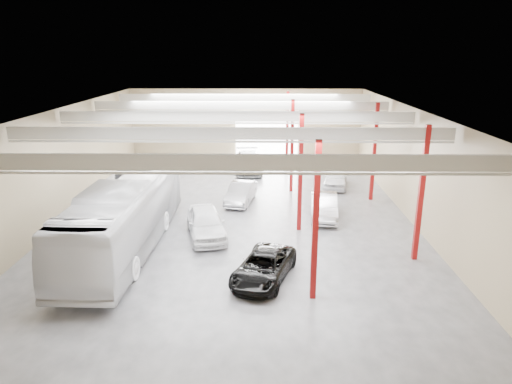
{
  "coord_description": "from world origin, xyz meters",
  "views": [
    {
      "loc": [
        1.57,
        -27.8,
        10.31
      ],
      "look_at": [
        1.2,
        -1.45,
        2.2
      ],
      "focal_mm": 32.0,
      "sensor_mm": 36.0,
      "label": 1
    }
  ],
  "objects_px": {
    "car_row_b": "(241,193)",
    "car_right_far": "(336,178)",
    "coach_bus": "(125,215)",
    "black_sedan": "(264,267)",
    "car_row_a": "(206,223)",
    "car_right_near": "(324,206)",
    "car_row_c": "(248,162)"
  },
  "relations": [
    {
      "from": "black_sedan",
      "to": "car_row_b",
      "type": "relative_size",
      "value": 1.07
    },
    {
      "from": "black_sedan",
      "to": "car_right_near",
      "type": "relative_size",
      "value": 1.01
    },
    {
      "from": "black_sedan",
      "to": "car_right_near",
      "type": "distance_m",
      "value": 9.36
    },
    {
      "from": "car_row_b",
      "to": "car_right_near",
      "type": "relative_size",
      "value": 0.94
    },
    {
      "from": "coach_bus",
      "to": "black_sedan",
      "type": "bearing_deg",
      "value": -24.01
    },
    {
      "from": "car_row_a",
      "to": "car_row_b",
      "type": "height_order",
      "value": "car_row_a"
    },
    {
      "from": "car_row_b",
      "to": "car_right_near",
      "type": "height_order",
      "value": "car_right_near"
    },
    {
      "from": "black_sedan",
      "to": "car_row_c",
      "type": "relative_size",
      "value": 0.8
    },
    {
      "from": "coach_bus",
      "to": "car_row_c",
      "type": "bearing_deg",
      "value": 71.47
    },
    {
      "from": "car_row_a",
      "to": "car_right_near",
      "type": "bearing_deg",
      "value": 10.98
    },
    {
      "from": "coach_bus",
      "to": "car_row_c",
      "type": "height_order",
      "value": "coach_bus"
    },
    {
      "from": "coach_bus",
      "to": "black_sedan",
      "type": "xyz_separation_m",
      "value": [
        7.46,
        -3.55,
        -1.26
      ]
    },
    {
      "from": "coach_bus",
      "to": "black_sedan",
      "type": "height_order",
      "value": "coach_bus"
    },
    {
      "from": "car_right_far",
      "to": "car_row_b",
      "type": "bearing_deg",
      "value": -139.42
    },
    {
      "from": "car_row_a",
      "to": "car_row_b",
      "type": "xyz_separation_m",
      "value": [
        1.74,
        6.3,
        -0.13
      ]
    },
    {
      "from": "car_row_b",
      "to": "car_right_far",
      "type": "distance_m",
      "value": 8.44
    },
    {
      "from": "black_sedan",
      "to": "car_row_b",
      "type": "height_order",
      "value": "car_row_b"
    },
    {
      "from": "coach_bus",
      "to": "car_row_b",
      "type": "relative_size",
      "value": 3.12
    },
    {
      "from": "car_right_far",
      "to": "car_row_c",
      "type": "bearing_deg",
      "value": 157.44
    },
    {
      "from": "coach_bus",
      "to": "car_right_near",
      "type": "height_order",
      "value": "coach_bus"
    },
    {
      "from": "black_sedan",
      "to": "car_right_far",
      "type": "height_order",
      "value": "car_right_far"
    },
    {
      "from": "car_row_b",
      "to": "car_right_far",
      "type": "height_order",
      "value": "car_right_far"
    },
    {
      "from": "black_sedan",
      "to": "car_right_far",
      "type": "distance_m",
      "value": 16.67
    },
    {
      "from": "coach_bus",
      "to": "car_row_b",
      "type": "height_order",
      "value": "coach_bus"
    },
    {
      "from": "car_right_near",
      "to": "car_row_c",
      "type": "bearing_deg",
      "value": 119.29
    },
    {
      "from": "car_right_far",
      "to": "black_sedan",
      "type": "bearing_deg",
      "value": -99.02
    },
    {
      "from": "car_row_b",
      "to": "car_right_near",
      "type": "xyz_separation_m",
      "value": [
        5.51,
        -2.99,
        0.05
      ]
    },
    {
      "from": "black_sedan",
      "to": "car_row_b",
      "type": "distance_m",
      "value": 11.61
    },
    {
      "from": "car_row_b",
      "to": "car_row_a",
      "type": "bearing_deg",
      "value": -95.06
    },
    {
      "from": "coach_bus",
      "to": "car_row_c",
      "type": "distance_m",
      "value": 17.94
    },
    {
      "from": "car_right_near",
      "to": "car_right_far",
      "type": "bearing_deg",
      "value": 80.93
    },
    {
      "from": "car_row_a",
      "to": "car_right_near",
      "type": "distance_m",
      "value": 7.96
    }
  ]
}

